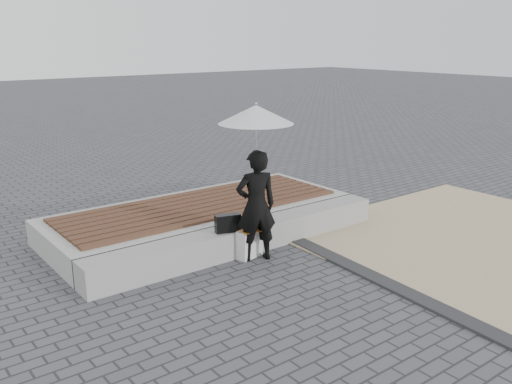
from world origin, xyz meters
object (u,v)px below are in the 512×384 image
at_px(handbag, 228,223).
at_px(canvas_tote, 250,243).
at_px(woman, 256,206).
at_px(parasol, 256,114).
at_px(seating_ledge, 244,238).

height_order(handbag, canvas_tote, handbag).
bearing_deg(woman, parasol, -161.79).
bearing_deg(handbag, parasol, -27.14).
bearing_deg(seating_ledge, handbag, -163.90).
relative_size(woman, parasol, 1.22).
height_order(woman, canvas_tote, woman).
xyz_separation_m(handbag, canvas_tote, (0.26, -0.16, -0.32)).
bearing_deg(canvas_tote, seating_ledge, 58.00).
bearing_deg(canvas_tote, handbag, 135.69).
height_order(parasol, handbag, parasol).
distance_m(woman, parasol, 1.28).
distance_m(woman, canvas_tote, 0.60).
distance_m(parasol, handbag, 1.60).
bearing_deg(woman, handbag, -25.22).
xyz_separation_m(woman, handbag, (-0.29, 0.28, -0.27)).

